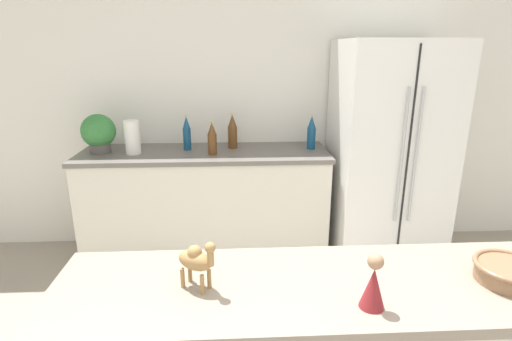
{
  "coord_description": "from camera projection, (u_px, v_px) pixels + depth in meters",
  "views": [
    {
      "loc": [
        -0.27,
        -0.71,
        1.71
      ],
      "look_at": [
        -0.16,
        1.39,
        1.06
      ],
      "focal_mm": 28.0,
      "sensor_mm": 36.0,
      "label": 1
    }
  ],
  "objects": [
    {
      "name": "refrigerator",
      "position": [
        387.0,
        155.0,
        3.19
      ],
      "size": [
        0.84,
        0.77,
        1.77
      ],
      "color": "white",
      "rests_on": "ground_plane"
    },
    {
      "name": "back_counter",
      "position": [
        206.0,
        204.0,
        3.33
      ],
      "size": [
        1.98,
        0.63,
        0.92
      ],
      "color": "silver",
      "rests_on": "ground_plane"
    },
    {
      "name": "paper_towel_roll",
      "position": [
        132.0,
        137.0,
        3.08
      ],
      "size": [
        0.12,
        0.12,
        0.26
      ],
      "color": "white",
      "rests_on": "back_counter"
    },
    {
      "name": "wise_man_figurine_blue",
      "position": [
        373.0,
        285.0,
        1.14
      ],
      "size": [
        0.07,
        0.07,
        0.17
      ],
      "color": "maroon",
      "rests_on": "bar_counter"
    },
    {
      "name": "potted_plant",
      "position": [
        99.0,
        133.0,
        3.1
      ],
      "size": [
        0.26,
        0.26,
        0.31
      ],
      "color": "#595451",
      "rests_on": "back_counter"
    },
    {
      "name": "back_bottle_0",
      "position": [
        233.0,
        132.0,
        3.26
      ],
      "size": [
        0.08,
        0.08,
        0.29
      ],
      "color": "brown",
      "rests_on": "back_counter"
    },
    {
      "name": "back_bottle_1",
      "position": [
        212.0,
        139.0,
        3.07
      ],
      "size": [
        0.07,
        0.07,
        0.26
      ],
      "color": "brown",
      "rests_on": "back_counter"
    },
    {
      "name": "back_bottle_2",
      "position": [
        311.0,
        133.0,
        3.24
      ],
      "size": [
        0.07,
        0.07,
        0.28
      ],
      "color": "navy",
      "rests_on": "back_counter"
    },
    {
      "name": "fruit_bowl",
      "position": [
        509.0,
        272.0,
        1.28
      ],
      "size": [
        0.22,
        0.22,
        0.06
      ],
      "color": "#8C6647",
      "rests_on": "bar_counter"
    },
    {
      "name": "camel_figurine",
      "position": [
        196.0,
        260.0,
        1.22
      ],
      "size": [
        0.13,
        0.11,
        0.17
      ],
      "color": "#A87F4C",
      "rests_on": "bar_counter"
    },
    {
      "name": "back_bottle_3",
      "position": [
        187.0,
        133.0,
        3.2
      ],
      "size": [
        0.06,
        0.06,
        0.28
      ],
      "color": "navy",
      "rests_on": "back_counter"
    },
    {
      "name": "wall_back",
      "position": [
        266.0,
        100.0,
        3.43
      ],
      "size": [
        8.0,
        0.06,
        2.55
      ],
      "color": "white",
      "rests_on": "ground_plane"
    }
  ]
}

